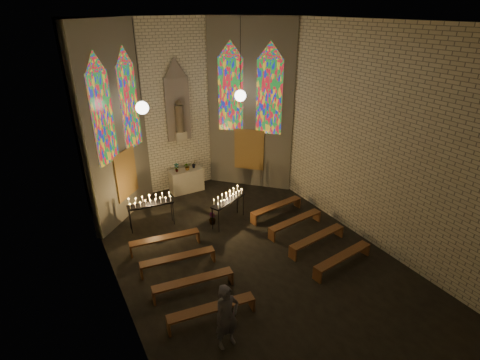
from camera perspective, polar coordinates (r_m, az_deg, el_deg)
name	(u,v)px	position (r m, az deg, el deg)	size (l,w,h in m)	color
floor	(251,257)	(12.25, 1.68, -11.72)	(12.00, 12.00, 0.00)	black
room	(203,119)	(13.31, -5.64, 9.18)	(8.22, 12.43, 7.00)	beige
altar	(187,180)	(16.25, -8.15, -0.06)	(1.40, 0.60, 1.00)	#BAB498
flower_vase_left	(176,168)	(15.82, -9.67, 1.88)	(0.21, 0.14, 0.39)	#4C723F
flower_vase_center	(187,166)	(15.95, -8.02, 2.09)	(0.31, 0.27, 0.34)	#4C723F
flower_vase_right	(194,164)	(16.16, -7.04, 2.46)	(0.19, 0.15, 0.34)	#4C723F
aisle_flower_pot	(212,218)	(13.87, -4.26, -5.86)	(0.25, 0.25, 0.44)	#4C723F
votive_stand_left	(150,202)	(13.63, -13.52, -3.29)	(1.65, 0.55, 1.19)	black
votive_stand_right	(228,199)	(13.56, -1.80, -2.85)	(1.58, 0.98, 1.15)	black
pew_left_0	(165,239)	(12.71, -11.37, -8.80)	(2.31, 0.61, 0.44)	brown
pew_right_0	(276,207)	(14.37, 5.57, -4.10)	(2.31, 0.61, 0.44)	brown
pew_left_1	(178,259)	(11.77, -9.45, -11.72)	(2.31, 0.61, 0.44)	brown
pew_right_1	(295,221)	(13.55, 8.44, -6.24)	(2.31, 0.61, 0.44)	brown
pew_left_2	(193,282)	(10.87, -7.15, -15.11)	(2.31, 0.61, 0.44)	brown
pew_right_2	(317,238)	(12.78, 11.70, -8.63)	(2.31, 0.61, 0.44)	brown
pew_left_3	(212,309)	(10.05, -4.36, -19.06)	(2.31, 0.61, 0.44)	brown
pew_right_3	(343,257)	(12.08, 15.41, -11.28)	(2.31, 0.61, 0.44)	brown
visitor	(227,317)	(9.14, -2.02, -20.12)	(0.63, 0.41, 1.72)	#4D4C56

